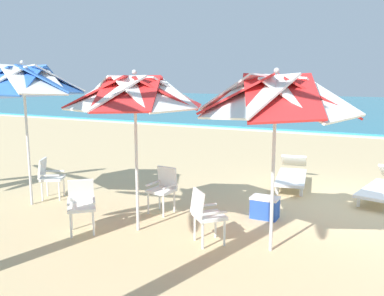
{
  "coord_description": "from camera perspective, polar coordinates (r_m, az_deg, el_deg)",
  "views": [
    {
      "loc": [
        0.55,
        -8.33,
        2.55
      ],
      "look_at": [
        -3.43,
        -0.39,
        1.0
      ],
      "focal_mm": 38.1,
      "sensor_mm": 36.0,
      "label": 1
    }
  ],
  "objects": [
    {
      "name": "ground_plane",
      "position": [
        8.73,
        22.04,
        -7.83
      ],
      "size": [
        80.0,
        80.0,
        0.0
      ],
      "primitive_type": "plane",
      "color": "#D3B784"
    },
    {
      "name": "surf_foam",
      "position": [
        19.07,
        24.74,
        1.34
      ],
      "size": [
        80.0,
        0.7,
        0.01
      ],
      "primitive_type": "cube",
      "color": "white",
      "rests_on": "ground"
    },
    {
      "name": "beach_umbrella_0",
      "position": [
        5.84,
        11.64,
        7.03
      ],
      "size": [
        2.36,
        2.36,
        2.68
      ],
      "color": "silver",
      "rests_on": "ground"
    },
    {
      "name": "plastic_chair_0",
      "position": [
        6.32,
        1.88,
        -9.07
      ],
      "size": [
        0.63,
        0.63,
        0.87
      ],
      "color": "white",
      "rests_on": "ground"
    },
    {
      "name": "beach_umbrella_1",
      "position": [
        6.6,
        -8.0,
        7.55
      ],
      "size": [
        2.26,
        2.26,
        2.67
      ],
      "color": "silver",
      "rests_on": "ground"
    },
    {
      "name": "plastic_chair_1",
      "position": [
        7.77,
        -4.03,
        -5.44
      ],
      "size": [
        0.48,
        0.51,
        0.87
      ],
      "color": "white",
      "rests_on": "ground"
    },
    {
      "name": "plastic_chair_2",
      "position": [
        7.05,
        -15.22,
        -7.41
      ],
      "size": [
        0.63,
        0.63,
        0.87
      ],
      "color": "white",
      "rests_on": "ground"
    },
    {
      "name": "beach_umbrella_2",
      "position": [
        8.58,
        -22.53,
        8.63
      ],
      "size": [
        2.3,
        2.3,
        2.87
      ],
      "color": "silver",
      "rests_on": "ground"
    },
    {
      "name": "plastic_chair_3",
      "position": [
        9.12,
        -19.37,
        -3.67
      ],
      "size": [
        0.62,
        0.6,
        0.87
      ],
      "color": "white",
      "rests_on": "ground"
    },
    {
      "name": "sun_lounger_0",
      "position": [
        9.51,
        25.32,
        -4.86
      ],
      "size": [
        1.07,
        2.23,
        0.62
      ],
      "color": "white",
      "rests_on": "ground"
    },
    {
      "name": "sun_lounger_1",
      "position": [
        9.95,
        13.8,
        -3.56
      ],
      "size": [
        0.97,
        2.22,
        0.62
      ],
      "color": "white",
      "rests_on": "ground"
    },
    {
      "name": "cooler_box",
      "position": [
        7.64,
        10.16,
        -8.17
      ],
      "size": [
        0.5,
        0.34,
        0.4
      ],
      "color": "blue",
      "rests_on": "ground"
    }
  ]
}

